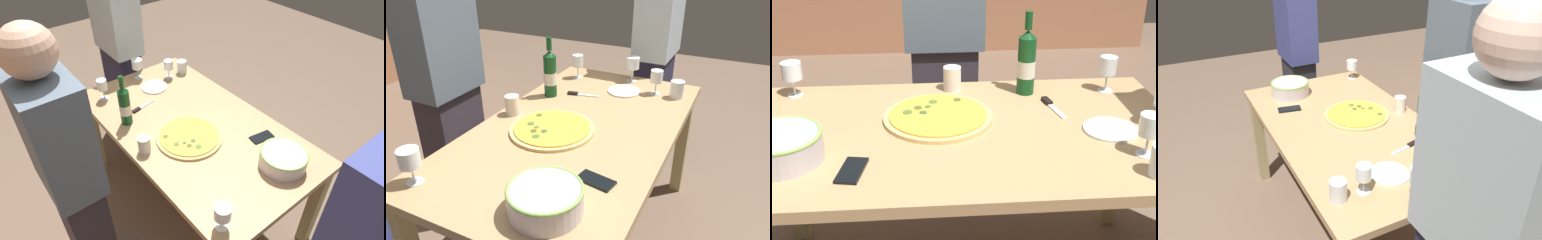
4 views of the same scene
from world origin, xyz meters
The scene contains 16 objects.
ground_plane centered at (0.00, 0.00, 0.00)m, with size 8.00×8.00×0.00m, color brown.
dining_table centered at (0.00, 0.00, 0.66)m, with size 1.60×0.90×0.75m.
pizza centered at (-0.09, 0.09, 0.76)m, with size 0.40×0.40×0.02m.
serving_bowl centered at (-0.59, -0.17, 0.80)m, with size 0.26×0.26×0.10m.
wine_bottle centered at (0.28, 0.31, 0.88)m, with size 0.07×0.07×0.34m.
wine_glass_near_pizza centered at (0.57, -0.22, 0.85)m, with size 0.07×0.07×0.14m.
wine_glass_by_bottle centered at (0.62, 0.30, 0.85)m, with size 0.07×0.07×0.15m.
wine_glass_far_left centered at (0.71, -0.03, 0.86)m, with size 0.08×0.08×0.16m.
wine_glass_far_right centered at (-0.67, 0.36, 0.85)m, with size 0.08×0.08×0.14m.
cup_amber centered at (-0.02, 0.37, 0.80)m, with size 0.07×0.07×0.10m, color silver.
cup_ceramic centered at (0.57, -0.35, 0.80)m, with size 0.08×0.08×0.10m, color white.
side_plate centered at (0.52, -0.05, 0.76)m, with size 0.19×0.19×0.01m, color white.
cell_phone centered at (-0.36, -0.25, 0.76)m, with size 0.07×0.14×0.01m, color black.
pizza_knife centered at (0.36, 0.17, 0.76)m, with size 0.06×0.19×0.02m.
person_host centered at (-0.04, 0.80, 0.84)m, with size 0.38×0.24×1.64m.
person_guest_right centered at (-1.21, 0.11, 0.81)m, with size 0.39×0.24×1.59m.
Camera 4 is at (1.71, -0.87, 1.82)m, focal length 34.40 mm.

